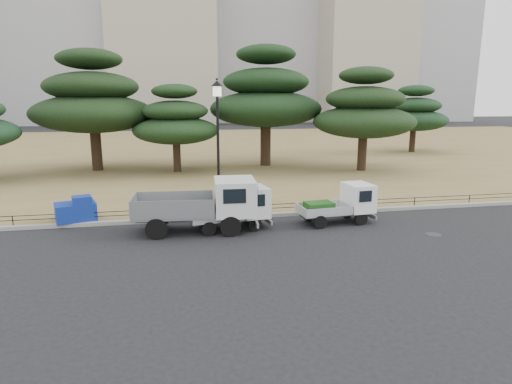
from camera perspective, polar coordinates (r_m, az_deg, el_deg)
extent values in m
plane|color=black|center=(16.83, 1.28, -5.74)|extent=(220.00, 220.00, 0.00)
cube|color=olive|center=(46.66, -6.64, 5.79)|extent=(120.00, 56.00, 0.15)
cube|color=gray|center=(19.25, -0.34, -3.18)|extent=(120.00, 0.25, 0.16)
cylinder|color=black|center=(16.54, -3.39, -4.60)|extent=(0.82, 0.22, 0.82)
cylinder|color=black|center=(18.25, -3.76, -3.00)|extent=(0.82, 0.22, 0.82)
cylinder|color=black|center=(16.61, -13.16, -4.83)|extent=(0.82, 0.22, 0.82)
cylinder|color=black|center=(18.31, -12.60, -3.22)|extent=(0.82, 0.22, 0.82)
cube|color=#2D2D30|center=(17.31, -8.13, -3.20)|extent=(4.60, 1.26, 0.14)
cube|color=slate|center=(17.23, -10.88, -1.76)|extent=(3.27, 1.98, 0.79)
cube|color=silver|center=(17.17, -2.84, -0.58)|extent=(1.70, 2.03, 1.40)
cylinder|color=black|center=(17.21, -0.16, -4.35)|extent=(0.58, 0.23, 0.56)
cylinder|color=black|center=(18.33, -1.40, -3.31)|extent=(0.58, 0.23, 0.56)
cylinder|color=black|center=(16.72, -6.29, -4.92)|extent=(0.58, 0.23, 0.56)
cylinder|color=black|center=(17.88, -7.17, -3.81)|extent=(0.58, 0.23, 0.56)
cube|color=#2D2D30|center=(17.48, -3.64, -3.66)|extent=(3.10, 1.12, 0.13)
cube|color=#ABADB3|center=(17.28, -5.42, -3.00)|extent=(2.25, 1.56, 0.38)
cube|color=silver|center=(17.62, -0.32, -1.26)|extent=(1.24, 1.53, 1.21)
cube|color=#185425|center=(17.21, -6.11, -2.76)|extent=(1.26, 0.99, 0.41)
cylinder|color=black|center=(18.57, 13.82, -3.48)|extent=(0.57, 0.20, 0.56)
cylinder|color=black|center=(19.60, 12.06, -2.57)|extent=(0.57, 0.20, 0.56)
cylinder|color=black|center=(17.74, 8.54, -3.99)|extent=(0.57, 0.20, 0.56)
cylinder|color=black|center=(18.81, 7.01, -3.01)|extent=(0.57, 0.20, 0.56)
cube|color=#2D2D30|center=(18.64, 10.49, -2.85)|extent=(3.07, 0.96, 0.13)
cube|color=silver|center=(18.34, 8.98, -2.23)|extent=(2.18, 1.45, 0.37)
cube|color=silver|center=(18.97, 13.45, -0.67)|extent=(1.17, 1.47, 1.19)
cube|color=#1B5016|center=(18.23, 8.40, -1.99)|extent=(1.21, 0.93, 0.41)
cylinder|color=black|center=(19.29, -4.91, -2.73)|extent=(0.44, 0.44, 0.16)
cylinder|color=black|center=(18.80, -5.06, 4.93)|extent=(0.12, 0.12, 5.02)
cylinder|color=white|center=(18.65, -5.21, 13.22)|extent=(0.40, 0.40, 0.40)
cone|color=black|center=(18.66, -5.23, 14.22)|extent=(0.52, 0.52, 0.25)
cylinder|color=black|center=(19.32, -0.42, -2.30)|extent=(38.00, 0.03, 0.03)
cylinder|color=black|center=(19.28, -0.42, -1.78)|extent=(38.00, 0.03, 0.03)
cylinder|color=black|center=(19.32, -0.42, -2.30)|extent=(0.04, 0.04, 0.40)
cube|color=navy|center=(19.79, -22.91, -2.41)|extent=(1.88, 1.60, 0.75)
cube|color=navy|center=(19.45, -22.21, -0.97)|extent=(0.90, 0.83, 0.32)
cylinder|color=#2D2D30|center=(18.25, 22.60, -5.25)|extent=(0.60, 0.60, 0.01)
cylinder|color=black|center=(33.31, -20.53, 5.60)|extent=(0.75, 0.75, 3.33)
ellipsoid|color=black|center=(33.15, -20.84, 9.74)|extent=(8.55, 8.55, 2.74)
ellipsoid|color=black|center=(33.15, -21.09, 12.97)|extent=(6.53, 6.53, 2.09)
ellipsoid|color=black|center=(33.26, -21.34, 16.19)|extent=(4.51, 4.51, 1.44)
cylinder|color=black|center=(31.12, -10.50, 4.88)|extent=(0.54, 0.54, 2.39)
ellipsoid|color=black|center=(30.96, -10.63, 8.07)|extent=(6.03, 6.03, 1.93)
ellipsoid|color=black|center=(30.89, -10.73, 10.56)|extent=(4.61, 4.61, 1.47)
ellipsoid|color=black|center=(30.89, -10.83, 13.05)|extent=(3.18, 3.18, 1.02)
cylinder|color=black|center=(33.58, 1.28, 6.61)|extent=(0.80, 0.80, 3.56)
ellipsoid|color=black|center=(33.43, 1.30, 11.02)|extent=(8.58, 8.58, 2.74)
ellipsoid|color=black|center=(33.45, 1.32, 14.45)|extent=(6.55, 6.55, 2.10)
ellipsoid|color=black|center=(33.59, 1.34, 17.87)|extent=(4.52, 4.52, 1.45)
cylinder|color=black|center=(32.12, 13.97, 5.37)|extent=(0.64, 0.64, 2.86)
ellipsoid|color=black|center=(31.96, 14.16, 9.06)|extent=(7.26, 7.26, 2.32)
ellipsoid|color=black|center=(31.92, 14.32, 11.94)|extent=(5.54, 5.54, 1.77)
ellipsoid|color=black|center=(31.97, 14.47, 14.82)|extent=(3.83, 3.83, 1.22)
cylinder|color=black|center=(45.29, 20.14, 6.64)|extent=(0.57, 0.57, 2.52)
ellipsoid|color=black|center=(45.18, 20.31, 8.95)|extent=(6.43, 6.43, 2.06)
ellipsoid|color=black|center=(45.14, 20.44, 10.74)|extent=(4.91, 4.91, 1.57)
ellipsoid|color=black|center=(45.14, 20.58, 12.53)|extent=(3.39, 3.39, 1.09)
cube|color=#AAA08C|center=(108.50, 13.95, 21.80)|extent=(20.00, 18.00, 48.00)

